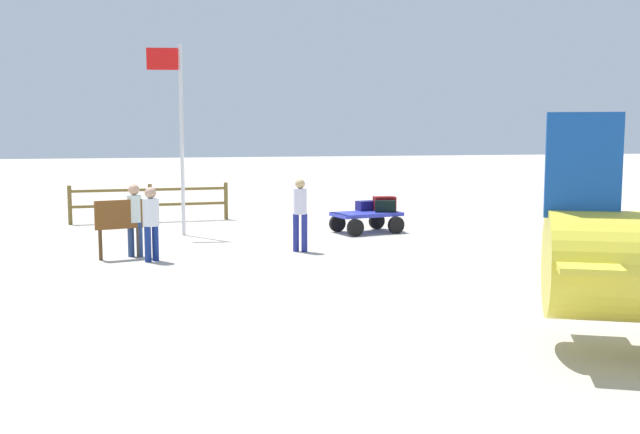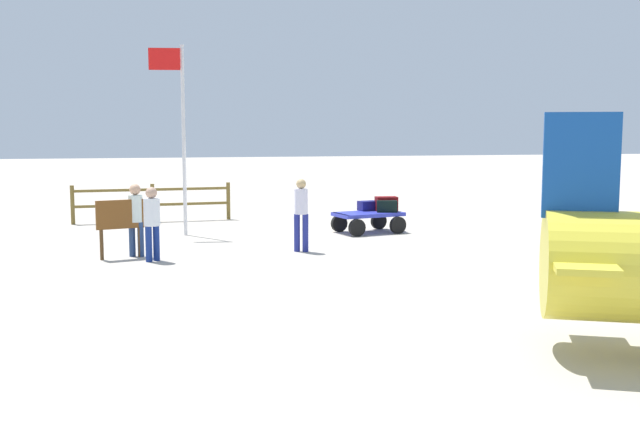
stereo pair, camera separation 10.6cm
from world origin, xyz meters
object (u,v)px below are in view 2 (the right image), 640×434
object	(u,v)px
suitcase_maroon	(368,206)
worker_lead	(301,210)
suitcase_tan	(387,206)
flagpole	(180,124)
suitcase_grey	(386,204)
worker_supervisor	(152,218)
signboard	(120,220)
luggage_cart	(368,218)
worker_trailing	(136,215)

from	to	relation	value
suitcase_maroon	worker_lead	world-z (taller)	worker_lead
suitcase_tan	flagpole	bearing A→B (deg)	-8.00
suitcase_grey	suitcase_maroon	size ratio (longest dim) A/B	1.03
worker_supervisor	signboard	distance (m)	0.85
suitcase_tan	worker_lead	distance (m)	3.99
suitcase_tan	flagpole	size ratio (longest dim) A/B	0.12
suitcase_tan	flagpole	xyz separation A→B (m)	(5.51, -0.77, 2.24)
worker_supervisor	signboard	xyz separation A→B (m)	(0.67, -0.52, -0.08)
luggage_cart	suitcase_maroon	distance (m)	0.56
suitcase_maroon	flagpole	world-z (taller)	flagpole
suitcase_maroon	signboard	world-z (taller)	signboard
suitcase_grey	signboard	distance (m)	7.67
signboard	luggage_cart	bearing A→B (deg)	-157.24
worker_trailing	worker_supervisor	world-z (taller)	worker_trailing
suitcase_grey	suitcase_maroon	xyz separation A→B (m)	(0.45, -0.24, -0.06)
suitcase_maroon	worker_lead	xyz separation A→B (m)	(2.60, 3.18, 0.27)
worker_trailing	flagpole	bearing A→B (deg)	-109.76
luggage_cart	signboard	distance (m)	7.04
suitcase_tan	flagpole	distance (m)	6.00
luggage_cart	suitcase_tan	size ratio (longest dim) A/B	3.25
worker_trailing	flagpole	size ratio (longest dim) A/B	0.32
suitcase_tan	flagpole	world-z (taller)	flagpole
suitcase_grey	worker_supervisor	world-z (taller)	worker_supervisor
worker_lead	suitcase_grey	bearing A→B (deg)	-136.04
luggage_cart	flagpole	world-z (taller)	flagpole
worker_lead	worker_supervisor	xyz separation A→B (m)	(3.36, 0.51, -0.03)
suitcase_tan	worker_supervisor	world-z (taller)	worker_supervisor
luggage_cart	worker_lead	bearing A→B (deg)	48.13
luggage_cart	suitcase_maroon	world-z (taller)	suitcase_maroon
suitcase_grey	flagpole	distance (m)	6.03
suitcase_grey	suitcase_tan	size ratio (longest dim) A/B	1.02
suitcase_tan	signboard	bearing A→B (deg)	20.67
suitcase_tan	worker_lead	size ratio (longest dim) A/B	0.36
worker_trailing	worker_supervisor	size ratio (longest dim) A/B	1.01
signboard	worker_lead	bearing A→B (deg)	179.84
suitcase_maroon	worker_supervisor	world-z (taller)	worker_supervisor
luggage_cart	suitcase_tan	xyz separation A→B (m)	(-0.53, 0.07, 0.31)
flagpole	suitcase_maroon	bearing A→B (deg)	177.27
suitcase_grey	signboard	world-z (taller)	signboard
luggage_cart	suitcase_grey	distance (m)	0.73
suitcase_tan	worker_trailing	bearing A→B (deg)	20.31
luggage_cart	worker_lead	xyz separation A→B (m)	(2.44, 2.73, 0.55)
suitcase_grey	worker_trailing	distance (m)	7.30
suitcase_tan	worker_supervisor	size ratio (longest dim) A/B	0.38
luggage_cart	worker_supervisor	size ratio (longest dim) A/B	1.24
worker_supervisor	signboard	size ratio (longest dim) A/B	1.24
suitcase_tan	suitcase_grey	bearing A→B (deg)	-104.98
suitcase_grey	suitcase_maroon	world-z (taller)	suitcase_grey
worker_supervisor	worker_trailing	bearing A→B (deg)	-63.90
signboard	worker_supervisor	bearing A→B (deg)	142.11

